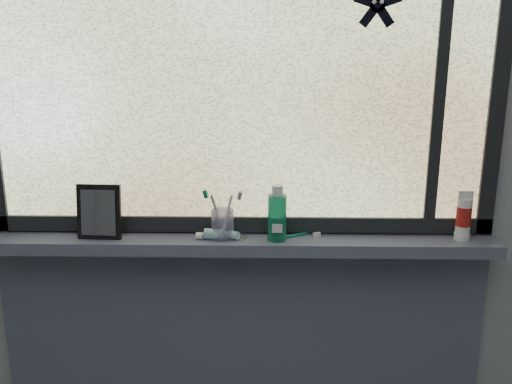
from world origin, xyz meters
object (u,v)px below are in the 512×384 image
object	(u,v)px
cream_tube	(464,214)
vanity_mirror	(99,212)
toothbrush_cup	(222,224)
mouthwash_bottle	(277,213)

from	to	relation	value
cream_tube	vanity_mirror	bearing A→B (deg)	-179.65
vanity_mirror	toothbrush_cup	bearing A→B (deg)	3.70
vanity_mirror	toothbrush_cup	size ratio (longest dim) A/B	1.86
vanity_mirror	mouthwash_bottle	distance (m)	0.55
toothbrush_cup	mouthwash_bottle	bearing A→B (deg)	-4.81
mouthwash_bottle	cream_tube	bearing A→B (deg)	1.60
mouthwash_bottle	cream_tube	xyz separation A→B (m)	(0.58, 0.02, -0.00)
vanity_mirror	cream_tube	world-z (taller)	vanity_mirror
cream_tube	mouthwash_bottle	bearing A→B (deg)	-178.40
mouthwash_bottle	cream_tube	size ratio (longest dim) A/B	1.29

